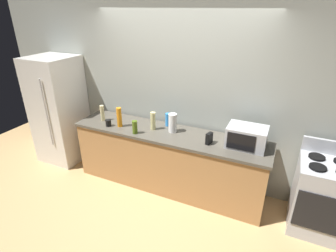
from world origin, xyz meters
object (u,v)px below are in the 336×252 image
object	(u,v)px
cordless_phone	(209,138)
mug_black	(108,123)
bottle_dish_soap	(119,117)
bottle_vinegar	(153,121)
bottle_hand_soap	(102,113)
bottle_olive_oil	(135,127)
stove_range	(321,197)
paper_towel_roll	(173,123)
bottle_spray_cleaner	(168,120)
microwave	(247,137)
refrigerator	(59,110)

from	to	relation	value
cordless_phone	mug_black	bearing A→B (deg)	-162.86
bottle_dish_soap	bottle_vinegar	distance (m)	0.51
bottle_hand_soap	bottle_olive_oil	xyz separation A→B (m)	(0.69, -0.19, -0.03)
stove_range	paper_towel_roll	bearing A→B (deg)	178.53
mug_black	stove_range	bearing A→B (deg)	3.38
cordless_phone	bottle_vinegar	xyz separation A→B (m)	(-0.85, 0.08, 0.06)
paper_towel_roll	bottle_spray_cleaner	size ratio (longest dim) A/B	1.37
stove_range	microwave	size ratio (longest dim) A/B	2.25
paper_towel_roll	bottle_spray_cleaner	world-z (taller)	paper_towel_roll
microwave	cordless_phone	distance (m)	0.46
microwave	bottle_spray_cleaner	xyz separation A→B (m)	(-1.16, 0.16, -0.04)
cordless_phone	bottle_hand_soap	xyz separation A→B (m)	(-1.72, 0.04, 0.05)
paper_towel_roll	bottle_vinegar	xyz separation A→B (m)	(-0.29, -0.04, -0.00)
paper_towel_roll	mug_black	size ratio (longest dim) A/B	2.76
stove_range	paper_towel_roll	world-z (taller)	paper_towel_roll
bottle_dish_soap	stove_range	bearing A→B (deg)	2.27
mug_black	microwave	bearing A→B (deg)	6.39
mug_black	paper_towel_roll	bearing A→B (deg)	13.23
bottle_hand_soap	bottle_olive_oil	world-z (taller)	bottle_hand_soap
refrigerator	microwave	bearing A→B (deg)	0.89
refrigerator	bottle_dish_soap	distance (m)	1.33
stove_range	paper_towel_roll	xyz separation A→B (m)	(-1.95, 0.05, 0.57)
cordless_phone	bottle_vinegar	world-z (taller)	bottle_vinegar
bottle_hand_soap	bottle_spray_cleaner	xyz separation A→B (m)	(1.00, 0.24, -0.02)
cordless_phone	paper_towel_roll	bearing A→B (deg)	-178.78
stove_range	bottle_hand_soap	distance (m)	3.15
refrigerator	stove_range	distance (m)	4.07
bottle_hand_soap	bottle_olive_oil	bearing A→B (deg)	-14.97
bottle_olive_oil	mug_black	world-z (taller)	bottle_olive_oil
bottle_vinegar	mug_black	xyz separation A→B (m)	(-0.65, -0.18, -0.08)
bottle_vinegar	bottle_hand_soap	bearing A→B (deg)	-177.59
microwave	bottle_olive_oil	distance (m)	1.49
microwave	bottle_dish_soap	world-z (taller)	bottle_dish_soap
refrigerator	cordless_phone	xyz separation A→B (m)	(2.67, -0.07, 0.07)
refrigerator	bottle_dish_soap	xyz separation A→B (m)	(1.32, -0.11, 0.15)
microwave	mug_black	bearing A→B (deg)	-173.61
bottle_vinegar	bottle_olive_oil	xyz separation A→B (m)	(-0.17, -0.22, -0.04)
refrigerator	bottle_olive_oil	bearing A→B (deg)	-7.47
stove_range	bottle_olive_oil	bearing A→B (deg)	-174.89
bottle_vinegar	bottle_olive_oil	bearing A→B (deg)	-127.23
bottle_hand_soap	bottle_dish_soap	xyz separation A→B (m)	(0.37, -0.08, 0.02)
stove_range	mug_black	xyz separation A→B (m)	(-2.89, -0.17, 0.49)
microwave	bottle_hand_soap	size ratio (longest dim) A/B	1.99
microwave	stove_range	bearing A→B (deg)	-2.92
mug_black	bottle_olive_oil	bearing A→B (deg)	-5.28
paper_towel_roll	bottle_dish_soap	world-z (taller)	bottle_dish_soap
refrigerator	stove_range	bearing A→B (deg)	0.00
refrigerator	mug_black	xyz separation A→B (m)	(1.16, -0.17, 0.05)
refrigerator	bottle_hand_soap	xyz separation A→B (m)	(0.95, -0.03, 0.12)
microwave	paper_towel_roll	size ratio (longest dim) A/B	1.78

